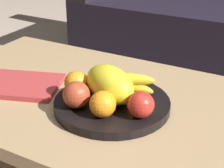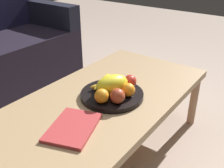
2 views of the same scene
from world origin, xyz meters
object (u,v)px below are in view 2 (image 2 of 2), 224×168
(fruit_bowl, at_px, (112,95))
(apple_left, at_px, (130,81))
(orange_front, at_px, (102,96))
(orange_left, at_px, (128,90))
(coffee_table, at_px, (105,102))
(melon_large_front, at_px, (112,85))
(apple_front, at_px, (117,96))
(magazine, at_px, (73,127))
(banana_bunch, at_px, (104,84))

(fruit_bowl, height_order, apple_left, apple_left)
(orange_front, height_order, orange_left, orange_front)
(fruit_bowl, height_order, orange_front, orange_front)
(coffee_table, relative_size, orange_front, 18.00)
(fruit_bowl, xyz_separation_m, apple_left, (0.11, -0.04, 0.05))
(apple_left, bearing_deg, orange_front, 173.33)
(melon_large_front, height_order, apple_front, melon_large_front)
(coffee_table, bearing_deg, magazine, -168.22)
(orange_left, distance_m, banana_bunch, 0.15)
(orange_left, relative_size, apple_front, 0.94)
(melon_large_front, distance_m, magazine, 0.32)
(coffee_table, bearing_deg, orange_front, -149.07)
(apple_front, bearing_deg, orange_front, 123.81)
(orange_front, relative_size, apple_front, 0.96)
(orange_front, distance_m, apple_left, 0.21)
(banana_bunch, bearing_deg, orange_left, -88.10)
(orange_front, bearing_deg, banana_bunch, 32.93)
(melon_large_front, distance_m, orange_left, 0.09)
(orange_front, xyz_separation_m, banana_bunch, (0.12, 0.08, -0.01))
(apple_front, distance_m, magazine, 0.27)
(fruit_bowl, bearing_deg, apple_left, -21.28)
(coffee_table, distance_m, banana_bunch, 0.10)
(coffee_table, relative_size, orange_left, 18.31)
(coffee_table, height_order, apple_front, apple_front)
(orange_left, relative_size, banana_bunch, 0.44)
(orange_front, relative_size, apple_left, 1.01)
(apple_left, height_order, banana_bunch, apple_left)
(coffee_table, relative_size, fruit_bowl, 3.88)
(banana_bunch, bearing_deg, orange_front, -147.07)
(banana_bunch, xyz_separation_m, magazine, (-0.33, -0.09, -0.04))
(coffee_table, relative_size, melon_large_front, 7.27)
(orange_left, bearing_deg, coffee_table, 105.78)
(orange_front, xyz_separation_m, magazine, (-0.21, -0.01, -0.05))
(coffee_table, bearing_deg, banana_bunch, 38.49)
(fruit_bowl, relative_size, magazine, 1.30)
(coffee_table, height_order, melon_large_front, melon_large_front)
(melon_large_front, height_order, orange_front, melon_large_front)
(coffee_table, distance_m, apple_front, 0.16)
(orange_left, distance_m, apple_left, 0.10)
(fruit_bowl, height_order, orange_left, orange_left)
(fruit_bowl, relative_size, orange_left, 4.72)
(apple_front, distance_m, banana_bunch, 0.16)
(apple_left, bearing_deg, orange_left, -152.78)
(apple_left, xyz_separation_m, banana_bunch, (-0.09, 0.10, -0.01))
(fruit_bowl, distance_m, magazine, 0.32)
(melon_large_front, xyz_separation_m, apple_front, (-0.06, -0.08, -0.01))
(orange_left, height_order, apple_left, same)
(fruit_bowl, bearing_deg, apple_front, -129.12)
(melon_large_front, bearing_deg, apple_left, -18.54)
(fruit_bowl, relative_size, banana_bunch, 2.09)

